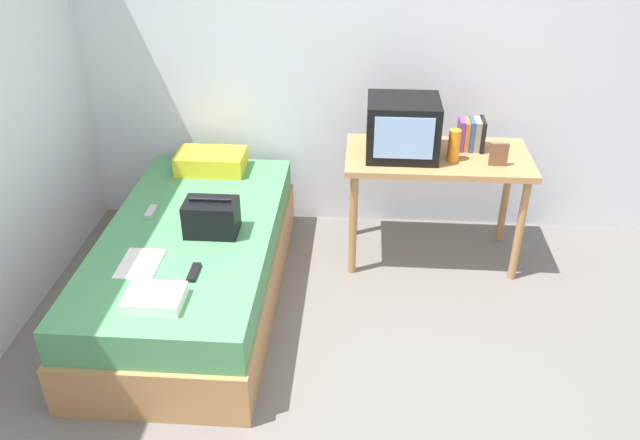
% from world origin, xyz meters
% --- Properties ---
extents(ground_plane, '(8.00, 8.00, 0.00)m').
position_xyz_m(ground_plane, '(0.00, 0.00, 0.00)').
color(ground_plane, slate).
extents(wall_back, '(5.20, 0.10, 2.60)m').
position_xyz_m(wall_back, '(0.00, 2.00, 1.30)').
color(wall_back, silver).
rests_on(wall_back, ground).
extents(bed, '(1.00, 2.00, 0.51)m').
position_xyz_m(bed, '(-0.99, 0.88, 0.25)').
color(bed, '#B27F4C').
rests_on(bed, ground).
extents(desk, '(1.16, 0.60, 0.75)m').
position_xyz_m(desk, '(0.48, 1.49, 0.66)').
color(desk, '#B27F4C').
rests_on(desk, ground).
extents(tv, '(0.44, 0.39, 0.36)m').
position_xyz_m(tv, '(0.24, 1.47, 0.93)').
color(tv, black).
rests_on(tv, desk).
extents(water_bottle, '(0.07, 0.07, 0.20)m').
position_xyz_m(water_bottle, '(0.56, 1.40, 0.86)').
color(water_bottle, orange).
rests_on(water_bottle, desk).
extents(book_row, '(0.16, 0.17, 0.20)m').
position_xyz_m(book_row, '(0.69, 1.59, 0.85)').
color(book_row, '#7A3D89').
rests_on(book_row, desk).
extents(picture_frame, '(0.11, 0.02, 0.15)m').
position_xyz_m(picture_frame, '(0.82, 1.35, 0.83)').
color(picture_frame, brown).
rests_on(picture_frame, desk).
extents(pillow, '(0.46, 0.28, 0.13)m').
position_xyz_m(pillow, '(-1.03, 1.66, 0.58)').
color(pillow, yellow).
rests_on(pillow, bed).
extents(handbag, '(0.30, 0.20, 0.22)m').
position_xyz_m(handbag, '(-0.84, 0.85, 0.61)').
color(handbag, black).
rests_on(handbag, bed).
extents(magazine, '(0.21, 0.29, 0.01)m').
position_xyz_m(magazine, '(-1.16, 0.50, 0.51)').
color(magazine, white).
rests_on(magazine, bed).
extents(remote_dark, '(0.04, 0.16, 0.02)m').
position_xyz_m(remote_dark, '(-0.85, 0.43, 0.52)').
color(remote_dark, black).
rests_on(remote_dark, bed).
extents(remote_silver, '(0.04, 0.14, 0.02)m').
position_xyz_m(remote_silver, '(-1.27, 1.04, 0.52)').
color(remote_silver, '#B7B7BC').
rests_on(remote_silver, bed).
extents(folded_towel, '(0.28, 0.22, 0.06)m').
position_xyz_m(folded_towel, '(-0.98, 0.17, 0.54)').
color(folded_towel, white).
rests_on(folded_towel, bed).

